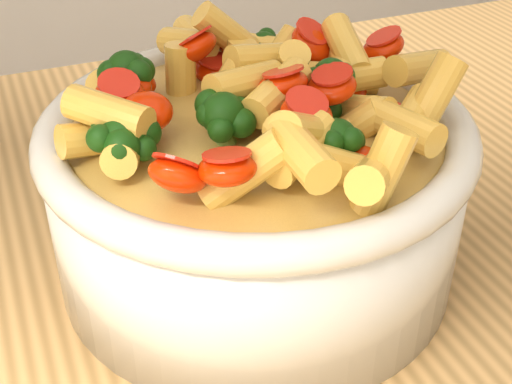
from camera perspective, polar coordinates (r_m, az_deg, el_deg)
name	(u,v)px	position (r m, az deg, el deg)	size (l,w,h in m)	color
serving_bowl	(256,190)	(0.45, 0.00, 0.15)	(0.27, 0.27, 0.11)	silver
pasta_salad	(256,89)	(0.42, 0.00, 8.26)	(0.21, 0.21, 0.05)	#FEC250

